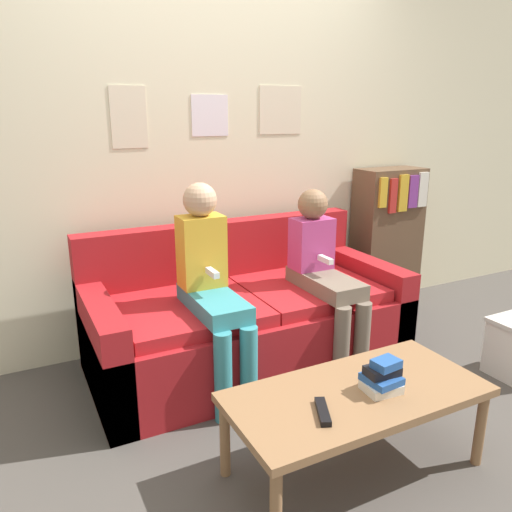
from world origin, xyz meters
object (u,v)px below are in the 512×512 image
object	(u,v)px
couch	(246,320)
bookshelf	(387,239)
person_right	(324,269)
tv_remote	(323,411)
person_left	(211,280)
coffee_table	(357,399)

from	to	relation	value
couch	bookshelf	xyz separation A→B (m)	(1.38, 0.35, 0.27)
person_right	tv_remote	distance (m)	1.17
person_left	person_right	xyz separation A→B (m)	(0.71, -0.01, -0.04)
couch	bookshelf	distance (m)	1.45
person_left	bookshelf	size ratio (longest dim) A/B	1.04
couch	coffee_table	world-z (taller)	couch
coffee_table	person_right	bearing A→B (deg)	64.08
coffee_table	person_right	xyz separation A→B (m)	(0.43, 0.87, 0.26)
couch	bookshelf	world-z (taller)	bookshelf
person_left	tv_remote	size ratio (longest dim) A/B	6.64
coffee_table	person_left	world-z (taller)	person_left
coffee_table	tv_remote	bearing A→B (deg)	-161.54
coffee_table	tv_remote	distance (m)	0.24
couch	tv_remote	xyz separation A→B (m)	(-0.23, -1.16, 0.11)
couch	person_right	xyz separation A→B (m)	(0.41, -0.21, 0.32)
coffee_table	person_left	size ratio (longest dim) A/B	0.96
coffee_table	bookshelf	size ratio (longest dim) A/B	1.00
couch	tv_remote	bearing A→B (deg)	-101.45
person_right	coffee_table	bearing A→B (deg)	-115.92
couch	bookshelf	size ratio (longest dim) A/B	1.70
couch	tv_remote	distance (m)	1.19
coffee_table	person_left	xyz separation A→B (m)	(-0.28, 0.89, 0.29)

